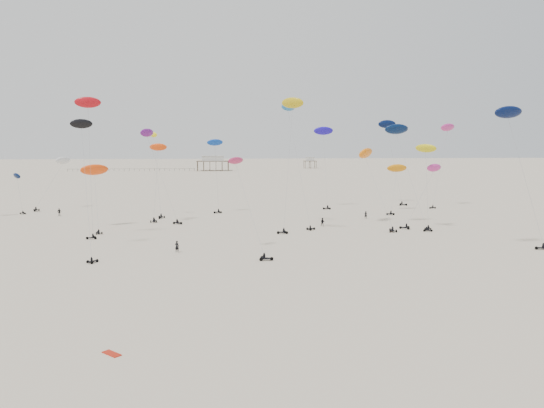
{
  "coord_description": "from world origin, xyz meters",
  "views": [
    {
      "loc": [
        -9.63,
        0.79,
        16.82
      ],
      "look_at": [
        0.0,
        88.0,
        7.0
      ],
      "focal_mm": 35.0,
      "sensor_mm": 36.0,
      "label": 1
    }
  ],
  "objects": [
    {
      "name": "ground_plane",
      "position": [
        0.0,
        200.0,
        0.0
      ],
      "size": [
        900.0,
        900.0,
        0.0
      ],
      "primitive_type": "plane",
      "color": "beige"
    },
    {
      "name": "pavilion_main",
      "position": [
        -10.0,
        350.0,
        4.22
      ],
      "size": [
        21.0,
        13.0,
        9.8
      ],
      "color": "brown",
      "rests_on": "ground"
    },
    {
      "name": "pavilion_small",
      "position": [
        60.0,
        380.0,
        3.49
      ],
      "size": [
        9.0,
        7.0,
        8.0
      ],
      "color": "brown",
      "rests_on": "ground"
    },
    {
      "name": "pier_fence",
      "position": [
        -62.0,
        350.0,
        0.77
      ],
      "size": [
        80.2,
        0.2,
        1.5
      ],
      "color": "black",
      "rests_on": "ground"
    },
    {
      "name": "rig_0",
      "position": [
        -50.79,
        145.65,
        9.72
      ],
      "size": [
        8.13,
        10.1,
        14.56
      ],
      "rotation": [
        0.0,
        0.0,
        3.13
      ],
      "color": "black",
      "rests_on": "ground"
    },
    {
      "name": "rig_1",
      "position": [
        -29.67,
        86.3,
        14.84
      ],
      "size": [
        6.56,
        14.44,
        22.75
      ],
      "rotation": [
        0.0,
        0.0,
        5.55
      ],
      "color": "black",
      "rests_on": "ground"
    },
    {
      "name": "rig_2",
      "position": [
        32.67,
        103.64,
        8.0
      ],
      "size": [
        9.78,
        4.6,
        13.36
      ],
      "rotation": [
        0.0,
        0.0,
        1.21
      ],
      "color": "black",
      "rests_on": "ground"
    },
    {
      "name": "rig_3",
      "position": [
        -22.6,
        125.62,
        8.85
      ],
      "size": [
        4.04,
        7.93,
        19.92
      ],
      "rotation": [
        0.0,
        0.0,
        2.88
      ],
      "color": "black",
      "rests_on": "ground"
    },
    {
      "name": "rig_4",
      "position": [
        -21.56,
        115.03,
        13.43
      ],
      "size": [
        9.1,
        4.67,
        20.34
      ],
      "rotation": [
        0.0,
        0.0,
        4.04
      ],
      "color": "black",
      "rests_on": "ground"
    },
    {
      "name": "rig_5",
      "position": [
        6.74,
        109.72,
        19.42
      ],
      "size": [
        6.46,
        11.73,
        25.9
      ],
      "rotation": [
        0.0,
        0.0,
        5.19
      ],
      "color": "black",
      "rests_on": "ground"
    },
    {
      "name": "rig_6",
      "position": [
        29.02,
        108.58,
        18.27
      ],
      "size": [
        7.08,
        13.47,
        22.39
      ],
      "rotation": [
        0.0,
        0.0,
        4.15
      ],
      "color": "black",
      "rests_on": "ground"
    },
    {
      "name": "rig_7",
      "position": [
        -57.24,
        136.36,
        6.91
      ],
      "size": [
        4.49,
        4.93,
        10.12
      ],
      "rotation": [
        0.0,
        0.0,
        4.07
      ],
      "color": "black",
      "rests_on": "ground"
    },
    {
      "name": "rig_8",
      "position": [
        23.02,
        109.84,
        13.02
      ],
      "size": [
        5.74,
        16.8,
        18.29
      ],
      "rotation": [
        0.0,
        0.0,
        0.07
      ],
      "color": "black",
      "rests_on": "ground"
    },
    {
      "name": "rig_9",
      "position": [
        -31.83,
        99.63,
        20.01
      ],
      "size": [
        4.79,
        4.8,
        25.51
      ],
      "rotation": [
        0.0,
        0.0,
        1.9
      ],
      "color": "black",
      "rests_on": "ground"
    },
    {
      "name": "rig_10",
      "position": [
        4.87,
        100.48,
        19.5
      ],
      "size": [
        5.63,
        4.76,
        25.88
      ],
      "rotation": [
        0.0,
        0.0,
        1.81
      ],
      "color": "black",
      "rests_on": "ground"
    },
    {
      "name": "rig_11",
      "position": [
        -4.08,
        80.81,
        7.15
      ],
      "size": [
        6.65,
        11.35,
        16.3
      ],
      "rotation": [
        0.0,
        0.0,
        4.48
      ],
      "color": "black",
      "rests_on": "ground"
    },
    {
      "name": "rig_12",
      "position": [
        -9.08,
        132.29,
        12.79
      ],
      "size": [
        4.58,
        4.11,
        18.44
      ],
      "rotation": [
        0.0,
        0.0,
        2.02
      ],
      "color": "black",
      "rests_on": "ground"
    },
    {
      "name": "rig_13",
      "position": [
        19.83,
        140.86,
        17.51
      ],
      "size": [
        5.68,
        7.99,
        21.92
      ],
      "rotation": [
        0.0,
        0.0,
        1.82
      ],
      "color": "black",
      "rests_on": "ground"
    },
    {
      "name": "rig_14",
      "position": [
        40.41,
        147.93,
        18.48
      ],
      "size": [
        6.83,
        9.03,
        24.02
      ],
      "rotation": [
        0.0,
        0.0,
        4.35
      ],
      "color": "black",
      "rests_on": "ground"
    },
    {
      "name": "rig_15",
      "position": [
        -33.63,
        111.49,
        10.74
      ],
      "size": [
        6.43,
        13.08,
        14.53
      ],
      "rotation": [
        0.0,
        0.0,
        0.43
      ],
      "color": "black",
      "rests_on": "ground"
    },
    {
      "name": "rig_16",
      "position": [
        32.43,
        102.09,
        12.65
      ],
      "size": [
        4.52,
        5.42,
        17.24
      ],
      "rotation": [
        0.0,
        0.0,
        5.71
      ],
      "color": "black",
      "rests_on": "ground"
    },
    {
      "name": "rig_17",
      "position": [
        38.25,
        81.26,
        18.16
      ],
      "size": [
        9.52,
        4.53,
        23.26
      ],
      "rotation": [
        0.0,
        0.0,
        1.51
      ],
      "color": "black",
      "rests_on": "ground"
    },
    {
      "name": "rig_19",
      "position": [
        -21.98,
        118.2,
        10.42
      ],
      "size": [
        3.83,
        3.39,
        17.27
      ],
      "rotation": [
        0.0,
        0.0,
        6.24
      ],
      "color": "black",
      "rests_on": "ground"
    },
    {
      "name": "rig_20",
      "position": [
        53.3,
        139.69,
        19.29
      ],
      "size": [
        9.98,
        8.77,
        23.04
      ],
      "rotation": [
        0.0,
        0.0,
        1.93
      ],
      "color": "black",
      "rests_on": "ground"
    },
    {
      "name": "rig_21",
      "position": [
        36.56,
        131.37,
        9.17
      ],
      "size": [
        8.53,
        11.71,
        14.11
      ],
      "rotation": [
        0.0,
        0.0,
        1.89
      ],
      "color": "black",
      "rests_on": "ground"
    },
    {
      "name": "spectator_0",
      "position": [
        -15.5,
        83.9,
        0.0
      ],
      "size": [
        0.9,
        0.72,
        2.16
      ],
      "primitive_type": "imported",
      "rotation": [
        0.0,
        0.0,
        2.88
      ],
      "color": "black",
      "rests_on": "ground"
    },
    {
      "name": "spectator_1",
      "position": [
        12.77,
        107.79,
        0.0
      ],
      "size": [
        1.1,
        0.81,
        2.02
      ],
      "primitive_type": "imported",
      "rotation": [
        0.0,
        0.0,
        6.02
      ],
      "color": "black",
      "rests_on": "ground"
    },
    {
      "name": "spectator_2",
      "position": [
        -46.18,
        130.19,
        0.0
      ],
      "size": [
        1.36,
        0.86,
        2.15
      ],
      "primitive_type": "imported",
      "rotation": [
        0.0,
        0.0,
        6.14
      ],
      "color": "black",
      "rests_on": "ground"
    },
    {
      "name": "spectator_3",
      "position": [
        24.97,
        118.09,
        0.0
      ],
      "size": [
        0.81,
        0.63,
        2.0
      ],
      "primitive_type": "imported",
      "rotation": [
        0.0,
        0.0,
        2.95
      ],
      "color": "black",
      "rests_on": "ground"
    },
    {
      "name": "grounded_kite_b",
      "position": [
        -18.0,
        43.12,
        0.0
      ],
      "size": [
        1.76,
        1.77,
        0.07
      ],
      "primitive_type": "cube",
      "rotation": [
        0.0,
        0.0,
        -0.79
      ],
      "color": "#B41B0B",
      "rests_on": "ground"
    }
  ]
}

